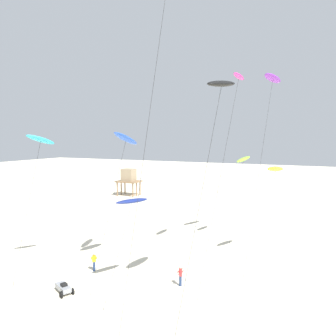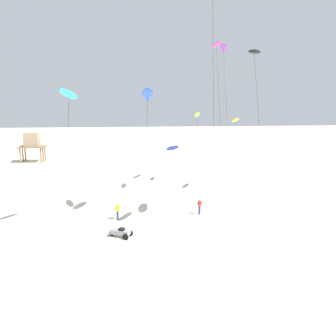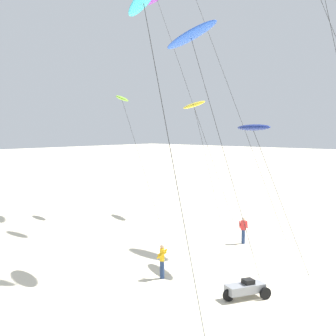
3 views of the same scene
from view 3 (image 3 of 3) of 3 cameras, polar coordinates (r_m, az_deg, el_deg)
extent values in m
plane|color=beige|center=(24.63, 11.47, -12.22)|extent=(260.00, 260.00, 0.00)
cylinder|color=#262626|center=(26.21, 20.24, 13.58)|extent=(0.59, 5.69, 22.59)
cylinder|color=#262626|center=(37.07, 3.18, 7.89)|extent=(0.88, 8.66, 18.21)
ellipsoid|color=#8CD833|center=(38.84, -5.78, 8.66)|extent=(1.50, 2.59, 0.92)
cylinder|color=#262626|center=(37.03, -3.52, 1.24)|extent=(0.49, 4.65, 9.62)
ellipsoid|color=yellow|center=(38.74, 3.26, 7.88)|extent=(1.81, 3.12, 1.04)
cylinder|color=#262626|center=(37.79, 4.86, 0.88)|extent=(0.32, 2.98, 9.05)
cylinder|color=#262626|center=(32.02, 8.41, 7.82)|extent=(0.87, 8.52, 17.70)
ellipsoid|color=navy|center=(24.67, 10.61, 5.00)|extent=(1.89, 2.92, 0.38)
cylinder|color=#262626|center=(23.97, 13.85, -3.96)|extent=(0.37, 3.51, 7.16)
cylinder|color=#262626|center=(16.14, 0.67, 0.30)|extent=(0.34, 3.22, 11.89)
ellipsoid|color=blue|center=(24.84, 2.90, 16.25)|extent=(1.07, 3.36, 1.38)
cylinder|color=#262626|center=(22.86, 7.04, 1.77)|extent=(0.49, 4.65, 11.97)
cylinder|color=navy|center=(22.57, -0.74, -12.57)|extent=(0.22, 0.22, 0.88)
cube|color=gold|center=(22.36, -0.74, -10.79)|extent=(0.39, 0.37, 0.58)
sphere|color=tan|center=(22.25, -0.75, -9.80)|extent=(0.20, 0.20, 0.20)
cylinder|color=gold|center=(22.13, -0.79, -10.82)|extent=(0.38, 0.45, 0.39)
cylinder|color=gold|center=(22.55, -0.70, -10.52)|extent=(0.38, 0.45, 0.39)
cylinder|color=navy|center=(29.37, 9.38, -8.46)|extent=(0.22, 0.22, 0.88)
cube|color=red|center=(29.21, 9.41, -7.07)|extent=(0.36, 0.39, 0.58)
sphere|color=beige|center=(29.12, 9.42, -6.30)|extent=(0.20, 0.20, 0.20)
cylinder|color=red|center=(29.21, 9.84, -6.97)|extent=(0.46, 0.36, 0.39)
cylinder|color=red|center=(29.18, 8.97, -6.97)|extent=(0.46, 0.36, 0.39)
cube|color=gray|center=(20.40, 9.61, -14.60)|extent=(1.84, 1.37, 0.36)
cube|color=black|center=(20.38, 9.99, -13.79)|extent=(0.59, 0.59, 0.20)
cylinder|color=black|center=(20.06, 7.59, -15.47)|extent=(0.52, 0.33, 0.52)
cylinder|color=black|center=(20.49, 12.07, -15.09)|extent=(0.52, 0.33, 0.52)
cylinder|color=black|center=(21.19, 10.61, -14.37)|extent=(0.52, 0.33, 0.52)
camera|label=1|loc=(35.48, 55.70, 10.82)|focal=34.21mm
camera|label=2|loc=(24.78, 85.71, 9.74)|focal=35.25mm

